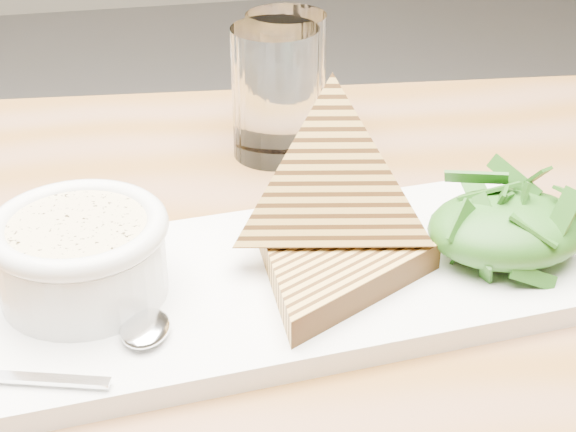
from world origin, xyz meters
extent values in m
cube|color=brown|center=(-0.05, -0.21, 0.70)|extent=(1.34, 0.97, 0.04)
cube|color=white|center=(-0.02, -0.18, 0.73)|extent=(0.43, 0.22, 0.02)
cylinder|color=white|center=(-0.16, -0.18, 0.76)|extent=(0.11, 0.11, 0.04)
cylinder|color=beige|center=(-0.16, -0.18, 0.79)|extent=(0.09, 0.09, 0.01)
torus|color=white|center=(-0.16, -0.18, 0.79)|extent=(0.12, 0.12, 0.01)
ellipsoid|color=#184115|center=(0.14, -0.19, 0.76)|extent=(0.12, 0.09, 0.04)
ellipsoid|color=silver|center=(-0.12, -0.23, 0.74)|extent=(0.04, 0.05, 0.01)
cube|color=silver|center=(-0.20, -0.26, 0.74)|extent=(0.10, 0.04, 0.00)
cylinder|color=white|center=(0.02, 0.04, 0.78)|extent=(0.08, 0.08, 0.12)
cylinder|color=white|center=(0.04, 0.09, 0.78)|extent=(0.08, 0.08, 0.12)
camera|label=1|loc=(-0.13, -0.68, 1.08)|focal=55.00mm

